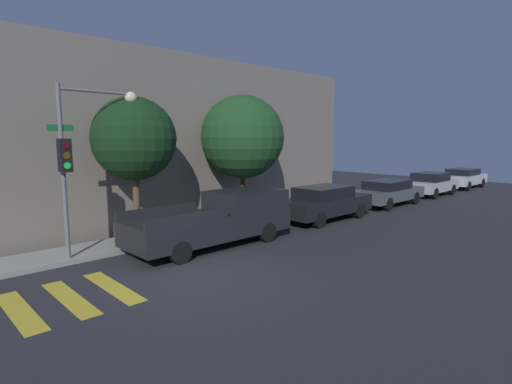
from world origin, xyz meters
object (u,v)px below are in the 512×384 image
pickup_truck (219,219)px  sedan_far_end (431,183)px  sedan_middle (388,192)px  sedan_tail_of_row (463,178)px  sedan_near_corner (324,202)px  tree_near_corner (134,139)px  traffic_light_pole (82,144)px  tree_midblock (242,137)px

pickup_truck → sedan_far_end: (16.44, 0.00, -0.12)m
sedan_middle → sedan_tail_of_row: 10.62m
sedan_near_corner → sedan_far_end: (10.71, 0.00, -0.03)m
sedan_far_end → tree_near_corner: bearing=174.2°
sedan_near_corner → tree_near_corner: (-7.70, 1.87, 2.70)m
sedan_middle → sedan_tail_of_row: (10.62, -0.00, 0.02)m
sedan_near_corner → sedan_middle: (5.45, 0.00, -0.06)m
traffic_light_pole → sedan_tail_of_row: traffic_light_pole is taller
pickup_truck → tree_near_corner: bearing=136.3°
sedan_tail_of_row → tree_near_corner: size_ratio=0.91×
sedan_near_corner → sedan_far_end: size_ratio=1.10×
sedan_near_corner → tree_midblock: tree_midblock is taller
traffic_light_pole → pickup_truck: size_ratio=0.89×
sedan_tail_of_row → sedan_middle: bearing=180.0°
sedan_tail_of_row → sedan_far_end: bearing=180.0°
sedan_middle → tree_near_corner: size_ratio=0.97×
tree_near_corner → tree_midblock: bearing=0.0°
sedan_far_end → sedan_tail_of_row: sedan_far_end is taller
traffic_light_pole → tree_near_corner: bearing=17.9°
pickup_truck → sedan_near_corner: 5.74m
sedan_near_corner → tree_near_corner: bearing=166.3°
sedan_tail_of_row → sedan_near_corner: bearing=180.0°
sedan_middle → tree_midblock: tree_midblock is taller
traffic_light_pole → sedan_near_corner: 10.00m
pickup_truck → sedan_tail_of_row: pickup_truck is taller
pickup_truck → traffic_light_pole: bearing=161.7°
tree_near_corner → tree_midblock: size_ratio=0.93×
tree_near_corner → tree_midblock: 4.67m
sedan_near_corner → tree_midblock: (-3.03, 1.87, 2.77)m
sedan_near_corner → sedan_middle: sedan_near_corner is taller
sedan_near_corner → traffic_light_pole: bearing=172.5°
tree_midblock → traffic_light_pole: bearing=-174.7°
traffic_light_pole → sedan_middle: (15.03, -1.27, -2.64)m
sedan_middle → sedan_tail_of_row: bearing=-0.0°
sedan_middle → traffic_light_pole: bearing=175.2°
tree_midblock → sedan_far_end: bearing=-7.8°
tree_near_corner → sedan_far_end: bearing=-5.8°
tree_midblock → sedan_tail_of_row: bearing=-5.6°
pickup_truck → tree_midblock: (2.71, 1.87, 2.68)m
sedan_far_end → tree_near_corner: (-18.41, 1.87, 2.72)m
sedan_near_corner → sedan_far_end: sedan_near_corner is taller
pickup_truck → sedan_tail_of_row: (21.81, 0.00, -0.13)m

